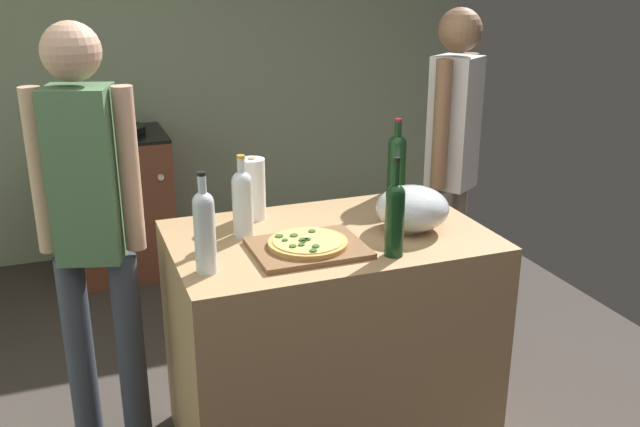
% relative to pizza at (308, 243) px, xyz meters
% --- Properties ---
extents(ground_plane, '(4.42, 3.79, 0.02)m').
position_rel_pizza_xyz_m(ground_plane, '(-0.10, 0.97, -0.97)').
color(ground_plane, '#3F3833').
extents(kitchen_wall_rear, '(4.42, 0.10, 2.60)m').
position_rel_pizza_xyz_m(kitchen_wall_rear, '(-0.10, 2.62, 0.34)').
color(kitchen_wall_rear, '#99A889').
rests_on(kitchen_wall_rear, ground_plane).
extents(counter, '(1.20, 0.77, 0.93)m').
position_rel_pizza_xyz_m(counter, '(0.13, 0.13, -0.50)').
color(counter, tan).
rests_on(counter, ground_plane).
extents(cutting_board, '(0.40, 0.32, 0.02)m').
position_rel_pizza_xyz_m(cutting_board, '(0.00, 0.00, -0.02)').
color(cutting_board, brown).
rests_on(cutting_board, counter).
extents(pizza, '(0.29, 0.29, 0.03)m').
position_rel_pizza_xyz_m(pizza, '(0.00, 0.00, 0.00)').
color(pizza, tan).
rests_on(pizza, cutting_board).
extents(mixing_bowl, '(0.28, 0.28, 0.17)m').
position_rel_pizza_xyz_m(mixing_bowl, '(0.45, 0.06, 0.06)').
color(mixing_bowl, '#B2B2B7').
rests_on(mixing_bowl, counter).
extents(paper_towel_roll, '(0.10, 0.10, 0.25)m').
position_rel_pizza_xyz_m(paper_towel_roll, '(-0.09, 0.41, 0.09)').
color(paper_towel_roll, white).
rests_on(paper_towel_roll, counter).
extents(wine_bottle_green, '(0.07, 0.07, 0.36)m').
position_rel_pizza_xyz_m(wine_bottle_green, '(0.27, -0.15, 0.12)').
color(wine_bottle_green, '#143819').
rests_on(wine_bottle_green, counter).
extents(wine_bottle_amber, '(0.07, 0.07, 0.35)m').
position_rel_pizza_xyz_m(wine_bottle_amber, '(-0.38, -0.06, 0.13)').
color(wine_bottle_amber, silver).
rests_on(wine_bottle_amber, counter).
extents(wine_bottle_dark, '(0.08, 0.08, 0.36)m').
position_rel_pizza_xyz_m(wine_bottle_dark, '(0.56, 0.43, 0.13)').
color(wine_bottle_dark, '#143819').
rests_on(wine_bottle_dark, counter).
extents(wine_bottle_clear, '(0.08, 0.08, 0.31)m').
position_rel_pizza_xyz_m(wine_bottle_clear, '(-0.18, 0.23, 0.11)').
color(wine_bottle_clear, silver).
rests_on(wine_bottle_clear, counter).
extents(stove, '(0.65, 0.59, 0.95)m').
position_rel_pizza_xyz_m(stove, '(-0.49, 2.22, -0.50)').
color(stove, brown).
rests_on(stove, ground_plane).
extents(person_in_stripes, '(0.38, 0.26, 1.72)m').
position_rel_pizza_xyz_m(person_in_stripes, '(-0.72, 0.39, 0.05)').
color(person_in_stripes, '#383D4C').
rests_on(person_in_stripes, ground_plane).
extents(person_in_red, '(0.31, 0.27, 1.72)m').
position_rel_pizza_xyz_m(person_in_red, '(1.01, 0.72, 0.03)').
color(person_in_red, slate).
rests_on(person_in_red, ground_plane).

